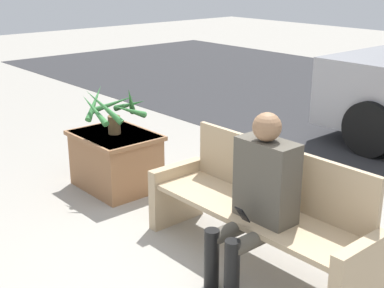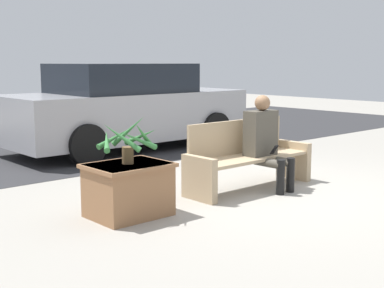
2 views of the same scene
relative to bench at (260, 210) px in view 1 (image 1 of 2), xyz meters
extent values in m
plane|color=#9E998E|center=(0.04, -0.35, -0.40)|extent=(30.00, 30.00, 0.00)
cube|color=tan|center=(-0.89, -0.07, -0.14)|extent=(0.09, 0.53, 0.52)
cube|color=tan|center=(0.89, -0.07, -0.14)|extent=(0.09, 0.53, 0.52)
cube|color=tan|center=(0.00, -0.07, 0.00)|extent=(1.69, 0.49, 0.04)
cube|color=tan|center=(0.00, 0.18, 0.24)|extent=(1.69, 0.04, 0.44)
cube|color=#4C473D|center=(0.14, -0.11, 0.31)|extent=(0.44, 0.22, 0.58)
sphere|color=#8C6647|center=(0.14, -0.13, 0.70)|extent=(0.20, 0.20, 0.20)
cylinder|color=#4C473D|center=(0.04, -0.31, -0.04)|extent=(0.11, 0.42, 0.11)
cylinder|color=#4C473D|center=(0.24, -0.31, -0.04)|extent=(0.11, 0.42, 0.11)
cylinder|color=black|center=(0.04, -0.52, -0.19)|extent=(0.10, 0.10, 0.43)
cylinder|color=black|center=(0.24, -0.52, -0.19)|extent=(0.10, 0.10, 0.43)
cube|color=black|center=(0.14, -0.34, 0.12)|extent=(0.07, 0.09, 0.12)
cube|color=#936642|center=(-1.87, -0.04, -0.12)|extent=(0.79, 0.61, 0.56)
cube|color=#936642|center=(-1.87, -0.04, 0.14)|extent=(0.84, 0.66, 0.04)
cylinder|color=brown|center=(-1.87, -0.04, 0.25)|extent=(0.12, 0.12, 0.18)
cone|color=#387F3D|center=(-1.67, 0.01, 0.42)|extent=(0.16, 0.44, 0.23)
cone|color=#387F3D|center=(-1.77, 0.09, 0.49)|extent=(0.33, 0.29, 0.35)
cone|color=#387F3D|center=(-1.90, 0.17, 0.41)|extent=(0.45, 0.13, 0.20)
cone|color=#387F3D|center=(-2.06, 0.08, 0.41)|extent=(0.29, 0.41, 0.20)
cone|color=#387F3D|center=(-2.02, -0.15, 0.46)|extent=(0.30, 0.36, 0.31)
cone|color=#387F3D|center=(-1.88, -0.24, 0.43)|extent=(0.44, 0.07, 0.25)
cone|color=#387F3D|center=(-1.79, -0.20, 0.47)|extent=(0.38, 0.24, 0.32)
cylinder|color=black|center=(-0.74, 2.71, -0.08)|extent=(0.66, 0.18, 0.66)
camera|label=1|loc=(2.38, -2.73, 1.71)|focal=50.00mm
camera|label=2|loc=(-5.03, -4.57, 1.22)|focal=50.00mm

